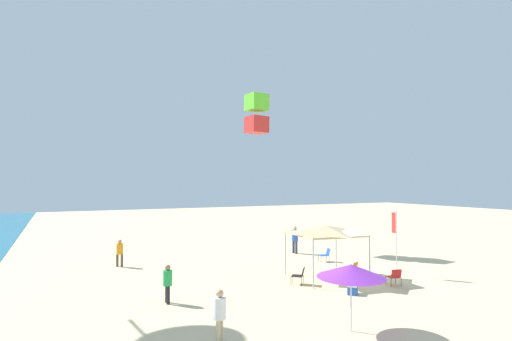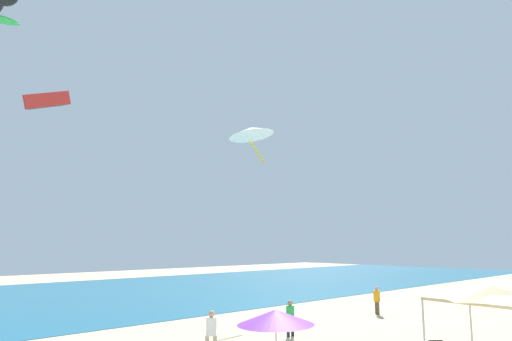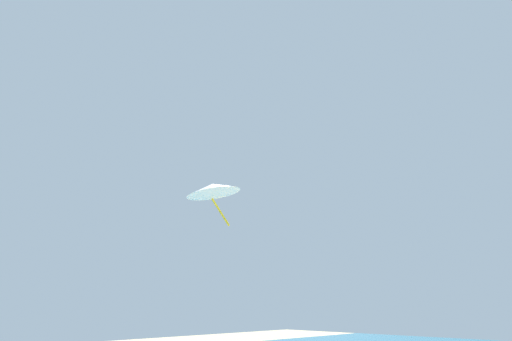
# 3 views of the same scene
# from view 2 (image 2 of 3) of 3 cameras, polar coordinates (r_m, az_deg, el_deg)

# --- Properties ---
(ocean_strip) EXTENTS (120.00, 28.78, 0.02)m
(ocean_strip) POSITION_cam_2_polar(r_m,az_deg,el_deg) (39.53, -20.28, -14.54)
(ocean_strip) COLOR teal
(ocean_strip) RESTS_ON ground
(canopy_tent) EXTENTS (3.51, 3.51, 2.73)m
(canopy_tent) POSITION_cam_2_polar(r_m,az_deg,el_deg) (17.63, 27.36, -13.59)
(canopy_tent) COLOR #B7B7BC
(canopy_tent) RESTS_ON ground
(beach_umbrella) EXTENTS (2.29, 2.29, 2.24)m
(beach_umbrella) POSITION_cam_2_polar(r_m,az_deg,el_deg) (14.02, 2.47, -17.93)
(beach_umbrella) COLOR silver
(beach_umbrella) RESTS_ON ground
(person_beachcomber) EXTENTS (0.39, 0.39, 1.65)m
(person_beachcomber) POSITION_cam_2_polar(r_m,az_deg,el_deg) (17.99, -5.65, -19.25)
(person_beachcomber) COLOR #C6B28C
(person_beachcomber) RESTS_ON ground
(person_far_stroller) EXTENTS (0.38, 0.38, 1.60)m
(person_far_stroller) POSITION_cam_2_polar(r_m,az_deg,el_deg) (28.72, 14.93, -15.21)
(person_far_stroller) COLOR brown
(person_far_stroller) RESTS_ON ground
(person_near_umbrella) EXTENTS (0.42, 0.37, 1.58)m
(person_near_umbrella) POSITION_cam_2_polar(r_m,az_deg,el_deg) (21.56, 4.33, -17.67)
(person_near_umbrella) COLOR black
(person_near_umbrella) RESTS_ON ground
(kite_delta_white) EXTENTS (4.39, 4.41, 2.65)m
(kite_delta_white) POSITION_cam_2_polar(r_m,az_deg,el_deg) (31.95, -0.66, 4.88)
(kite_delta_white) COLOR white
(kite_parafoil_red) EXTENTS (3.50, 0.93, 2.12)m
(kite_parafoil_red) POSITION_cam_2_polar(r_m,az_deg,el_deg) (35.74, -24.71, 8.03)
(kite_parafoil_red) COLOR red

